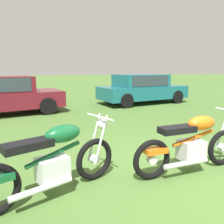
% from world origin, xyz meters
% --- Properties ---
extents(ground_plane, '(120.00, 120.00, 0.00)m').
position_xyz_m(ground_plane, '(0.00, 0.00, 0.00)').
color(ground_plane, '#476B2D').
extents(motorcycle_green, '(2.00, 0.97, 1.02)m').
position_xyz_m(motorcycle_green, '(-2.17, 0.10, 0.48)').
color(motorcycle_green, black).
rests_on(motorcycle_green, ground).
extents(motorcycle_orange, '(2.10, 0.64, 1.02)m').
position_xyz_m(motorcycle_orange, '(0.06, 0.03, 0.48)').
color(motorcycle_orange, black).
rests_on(motorcycle_orange, ground).
extents(car_burgundy, '(4.33, 2.51, 1.43)m').
position_xyz_m(car_burgundy, '(-3.28, 6.42, 0.80)').
color(car_burgundy, maroon).
rests_on(car_burgundy, ground).
extents(car_teal, '(4.56, 2.36, 1.43)m').
position_xyz_m(car_teal, '(2.90, 7.14, 0.80)').
color(car_teal, '#19606B').
rests_on(car_teal, ground).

